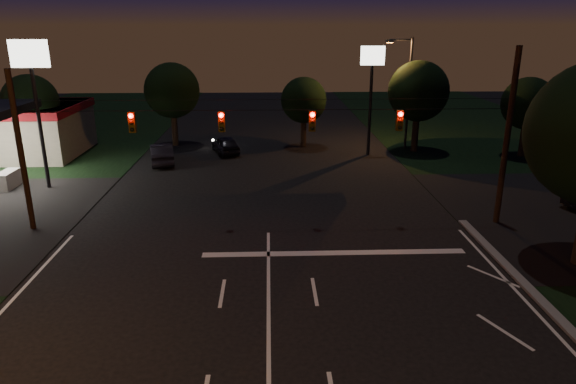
{
  "coord_description": "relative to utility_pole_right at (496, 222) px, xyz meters",
  "views": [
    {
      "loc": [
        0.1,
        -9.79,
        9.92
      ],
      "look_at": [
        0.89,
        11.38,
        3.0
      ],
      "focal_mm": 32.0,
      "sensor_mm": 36.0,
      "label": 1
    }
  ],
  "objects": [
    {
      "name": "stop_bar",
      "position": [
        -9.0,
        -3.5,
        0.01
      ],
      "size": [
        12.0,
        0.5,
        0.01
      ],
      "primitive_type": "cube",
      "color": "silver",
      "rests_on": "ground"
    },
    {
      "name": "utility_pole_right",
      "position": [
        0.0,
        0.0,
        0.0
      ],
      "size": [
        0.3,
        0.3,
        9.0
      ],
      "primitive_type": "cylinder",
      "color": "black",
      "rests_on": "ground"
    },
    {
      "name": "utility_pole_left",
      "position": [
        -24.0,
        0.0,
        0.0
      ],
      "size": [
        0.28,
        0.28,
        8.0
      ],
      "primitive_type": "cylinder",
      "color": "black",
      "rests_on": "ground"
    },
    {
      "name": "signal_span",
      "position": [
        -12.0,
        -0.04,
        5.5
      ],
      "size": [
        24.0,
        0.4,
        1.56
      ],
      "color": "black",
      "rests_on": "ground"
    },
    {
      "name": "pole_sign_left_near",
      "position": [
        -26.0,
        7.0,
        6.98
      ],
      "size": [
        2.2,
        0.3,
        9.1
      ],
      "color": "black",
      "rests_on": "ground"
    },
    {
      "name": "pole_sign_right",
      "position": [
        -4.0,
        15.0,
        6.24
      ],
      "size": [
        1.8,
        0.3,
        8.4
      ],
      "color": "black",
      "rests_on": "ground"
    },
    {
      "name": "street_light_right_far",
      "position": [
        -0.76,
        17.0,
        5.24
      ],
      "size": [
        2.2,
        0.35,
        9.0
      ],
      "color": "black",
      "rests_on": "ground"
    },
    {
      "name": "tree_far_a",
      "position": [
        -29.98,
        15.12,
        4.26
      ],
      "size": [
        4.2,
        4.2,
        6.42
      ],
      "color": "black",
      "rests_on": "ground"
    },
    {
      "name": "tree_far_b",
      "position": [
        -19.98,
        19.13,
        4.61
      ],
      "size": [
        4.6,
        4.6,
        6.98
      ],
      "color": "black",
      "rests_on": "ground"
    },
    {
      "name": "tree_far_c",
      "position": [
        -8.98,
        18.1,
        3.9
      ],
      "size": [
        3.8,
        3.8,
        5.86
      ],
      "color": "black",
      "rests_on": "ground"
    },
    {
      "name": "tree_far_d",
      "position": [
        0.02,
        16.13,
        4.83
      ],
      "size": [
        4.8,
        4.8,
        7.3
      ],
      "color": "black",
      "rests_on": "ground"
    },
    {
      "name": "tree_far_e",
      "position": [
        8.02,
        14.11,
        4.11
      ],
      "size": [
        4.0,
        4.0,
        6.18
      ],
      "color": "black",
      "rests_on": "ground"
    },
    {
      "name": "car_oncoming_a",
      "position": [
        -15.45,
        15.96,
        0.7
      ],
      "size": [
        2.83,
        4.42,
        1.4
      ],
      "primitive_type": "imported",
      "rotation": [
        0.0,
        0.0,
        3.45
      ],
      "color": "black",
      "rests_on": "ground"
    },
    {
      "name": "car_oncoming_b",
      "position": [
        -19.97,
        12.88,
        0.75
      ],
      "size": [
        2.61,
        4.8,
        1.5
      ],
      "primitive_type": "imported",
      "rotation": [
        0.0,
        0.0,
        3.38
      ],
      "color": "black",
      "rests_on": "ground"
    }
  ]
}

